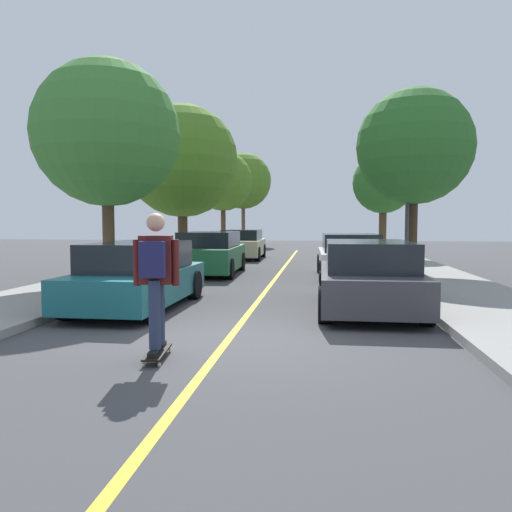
# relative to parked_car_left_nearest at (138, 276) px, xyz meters

# --- Properties ---
(ground) EXTENTS (80.00, 80.00, 0.00)m
(ground) POSITION_rel_parked_car_left_nearest_xyz_m (2.29, -2.32, -0.66)
(ground) COLOR #424244
(center_line) EXTENTS (0.12, 39.20, 0.01)m
(center_line) POSITION_rel_parked_car_left_nearest_xyz_m (2.29, 1.68, -0.66)
(center_line) COLOR gold
(center_line) RESTS_ON ground
(parked_car_left_nearest) EXTENTS (1.86, 4.18, 1.34)m
(parked_car_left_nearest) POSITION_rel_parked_car_left_nearest_xyz_m (0.00, 0.00, 0.00)
(parked_car_left_nearest) COLOR #196066
(parked_car_left_nearest) RESTS_ON ground
(parked_car_left_near) EXTENTS (2.09, 4.35, 1.42)m
(parked_car_left_near) POSITION_rel_parked_car_left_nearest_xyz_m (-0.00, 6.79, 0.05)
(parked_car_left_near) COLOR #1E5B33
(parked_car_left_near) RESTS_ON ground
(parked_car_left_far) EXTENTS (2.05, 4.14, 1.38)m
(parked_car_left_far) POSITION_rel_parked_car_left_nearest_xyz_m (-0.00, 13.96, 0.03)
(parked_car_left_far) COLOR #BCAD89
(parked_car_left_far) RESTS_ON ground
(parked_car_right_nearest) EXTENTS (1.95, 4.20, 1.37)m
(parked_car_right_nearest) POSITION_rel_parked_car_left_nearest_xyz_m (4.59, 0.32, 0.02)
(parked_car_right_nearest) COLOR #38383D
(parked_car_right_nearest) RESTS_ON ground
(parked_car_right_near) EXTENTS (2.06, 4.36, 1.37)m
(parked_car_right_near) POSITION_rel_parked_car_left_nearest_xyz_m (4.59, 6.34, 0.00)
(parked_car_right_near) COLOR white
(parked_car_right_near) RESTS_ON ground
(street_tree_left_nearest) EXTENTS (3.86, 3.86, 5.87)m
(street_tree_left_nearest) POSITION_rel_parked_car_left_nearest_xyz_m (-1.98, 3.20, 3.41)
(street_tree_left_nearest) COLOR #4C3823
(street_tree_left_nearest) RESTS_ON sidewalk_left
(street_tree_left_near) EXTENTS (4.61, 4.61, 6.41)m
(street_tree_left_near) POSITION_rel_parked_car_left_nearest_xyz_m (-1.98, 10.68, 3.57)
(street_tree_left_near) COLOR #4C3823
(street_tree_left_near) RESTS_ON sidewalk_left
(street_tree_left_far) EXTENTS (3.46, 3.46, 5.72)m
(street_tree_left_far) POSITION_rel_parked_car_left_nearest_xyz_m (-1.98, 19.67, 3.45)
(street_tree_left_far) COLOR #4C3823
(street_tree_left_far) RESTS_ON sidewalk_left
(street_tree_left_farthest) EXTENTS (4.15, 4.15, 6.72)m
(street_tree_left_farthest) POSITION_rel_parked_car_left_nearest_xyz_m (-1.98, 27.67, 4.11)
(street_tree_left_farthest) COLOR brown
(street_tree_left_farthest) RESTS_ON sidewalk_left
(street_tree_right_nearest) EXTENTS (3.62, 3.62, 5.77)m
(street_tree_right_nearest) POSITION_rel_parked_car_left_nearest_xyz_m (6.57, 6.76, 3.43)
(street_tree_right_nearest) COLOR #3D2D1E
(street_tree_right_nearest) RESTS_ON sidewalk_right
(street_tree_right_near) EXTENTS (2.83, 2.83, 4.84)m
(street_tree_right_near) POSITION_rel_parked_car_left_nearest_xyz_m (6.57, 14.48, 2.87)
(street_tree_right_near) COLOR #4C3823
(street_tree_right_near) RESTS_ON sidewalk_right
(streetlamp) EXTENTS (0.36, 0.24, 5.10)m
(streetlamp) POSITION_rel_parked_car_left_nearest_xyz_m (6.34, 6.48, 2.42)
(streetlamp) COLOR #38383D
(streetlamp) RESTS_ON sidewalk_right
(skateboard) EXTENTS (0.31, 0.86, 0.10)m
(skateboard) POSITION_rel_parked_car_left_nearest_xyz_m (1.59, -3.67, -0.57)
(skateboard) COLOR black
(skateboard) RESTS_ON ground
(skateboarder) EXTENTS (0.59, 0.71, 1.75)m
(skateboarder) POSITION_rel_parked_car_left_nearest_xyz_m (1.59, -3.70, 0.44)
(skateboarder) COLOR black
(skateboarder) RESTS_ON skateboard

